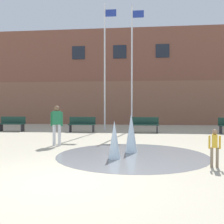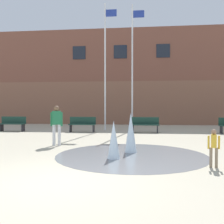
{
  "view_description": "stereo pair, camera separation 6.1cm",
  "coord_description": "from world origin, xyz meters",
  "px_view_note": "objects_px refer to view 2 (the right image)",
  "views": [
    {
      "loc": [
        1.75,
        -5.3,
        1.6
      ],
      "look_at": [
        0.44,
        6.59,
        1.3
      ],
      "focal_mm": 42.0,
      "sensor_mm": 36.0,
      "label": 1
    },
    {
      "loc": [
        1.81,
        -5.29,
        1.6
      ],
      "look_at": [
        0.44,
        6.59,
        1.3
      ],
      "focal_mm": 42.0,
      "sensor_mm": 36.0,
      "label": 2
    }
  ],
  "objects_px": {
    "park_bench_left_of_flagpoles": "(13,124)",
    "child_in_fountain": "(214,145)",
    "park_bench_under_right_flagpole": "(82,124)",
    "park_bench_near_trashcan": "(145,124)",
    "adult_in_red": "(57,122)",
    "flagpole_left": "(106,63)",
    "flagpole_right": "(133,64)"
  },
  "relations": [
    {
      "from": "flagpole_left",
      "to": "flagpole_right",
      "type": "bearing_deg",
      "value": 0.0
    },
    {
      "from": "park_bench_left_of_flagpoles",
      "to": "park_bench_under_right_flagpole",
      "type": "distance_m",
      "value": 4.39
    },
    {
      "from": "flagpole_left",
      "to": "adult_in_red",
      "type": "bearing_deg",
      "value": -98.62
    },
    {
      "from": "adult_in_red",
      "to": "flagpole_left",
      "type": "bearing_deg",
      "value": 63.8
    },
    {
      "from": "park_bench_left_of_flagpoles",
      "to": "flagpole_right",
      "type": "bearing_deg",
      "value": 11.14
    },
    {
      "from": "flagpole_left",
      "to": "flagpole_right",
      "type": "distance_m",
      "value": 1.76
    },
    {
      "from": "child_in_fountain",
      "to": "flagpole_right",
      "type": "height_order",
      "value": "flagpole_right"
    },
    {
      "from": "park_bench_near_trashcan",
      "to": "child_in_fountain",
      "type": "relative_size",
      "value": 1.62
    },
    {
      "from": "child_in_fountain",
      "to": "flagpole_left",
      "type": "height_order",
      "value": "flagpole_left"
    },
    {
      "from": "flagpole_left",
      "to": "flagpole_right",
      "type": "xyz_separation_m",
      "value": [
        1.75,
        0.0,
        -0.07
      ]
    },
    {
      "from": "park_bench_left_of_flagpoles",
      "to": "flagpole_left",
      "type": "relative_size",
      "value": 0.2
    },
    {
      "from": "adult_in_red",
      "to": "flagpole_left",
      "type": "height_order",
      "value": "flagpole_left"
    },
    {
      "from": "child_in_fountain",
      "to": "flagpole_left",
      "type": "bearing_deg",
      "value": 34.24
    },
    {
      "from": "child_in_fountain",
      "to": "park_bench_left_of_flagpoles",
      "type": "bearing_deg",
      "value": 60.57
    },
    {
      "from": "park_bench_under_right_flagpole",
      "to": "flagpole_left",
      "type": "bearing_deg",
      "value": 49.62
    },
    {
      "from": "park_bench_near_trashcan",
      "to": "flagpole_left",
      "type": "relative_size",
      "value": 0.2
    },
    {
      "from": "park_bench_near_trashcan",
      "to": "adult_in_red",
      "type": "bearing_deg",
      "value": -123.41
    },
    {
      "from": "child_in_fountain",
      "to": "flagpole_right",
      "type": "bearing_deg",
      "value": 25.1
    },
    {
      "from": "park_bench_under_right_flagpole",
      "to": "child_in_fountain",
      "type": "xyz_separation_m",
      "value": [
        5.41,
        -8.44,
        0.1
      ]
    },
    {
      "from": "park_bench_near_trashcan",
      "to": "child_in_fountain",
      "type": "height_order",
      "value": "child_in_fountain"
    },
    {
      "from": "flagpole_right",
      "to": "park_bench_left_of_flagpoles",
      "type": "bearing_deg",
      "value": -168.86
    },
    {
      "from": "park_bench_near_trashcan",
      "to": "flagpole_left",
      "type": "height_order",
      "value": "flagpole_left"
    },
    {
      "from": "child_in_fountain",
      "to": "adult_in_red",
      "type": "bearing_deg",
      "value": 70.38
    },
    {
      "from": "park_bench_left_of_flagpoles",
      "to": "park_bench_near_trashcan",
      "type": "bearing_deg",
      "value": 0.77
    },
    {
      "from": "child_in_fountain",
      "to": "flagpole_right",
      "type": "distance_m",
      "value": 10.81
    },
    {
      "from": "park_bench_under_right_flagpole",
      "to": "park_bench_near_trashcan",
      "type": "xyz_separation_m",
      "value": [
        3.76,
        0.09,
        0.0
      ]
    },
    {
      "from": "adult_in_red",
      "to": "flagpole_right",
      "type": "relative_size",
      "value": 0.2
    },
    {
      "from": "park_bench_under_right_flagpole",
      "to": "adult_in_red",
      "type": "relative_size",
      "value": 1.01
    },
    {
      "from": "park_bench_left_of_flagpoles",
      "to": "adult_in_red",
      "type": "xyz_separation_m",
      "value": [
        4.58,
        -5.3,
        0.45
      ]
    },
    {
      "from": "child_in_fountain",
      "to": "flagpole_right",
      "type": "relative_size",
      "value": 0.12
    },
    {
      "from": "park_bench_left_of_flagpoles",
      "to": "child_in_fountain",
      "type": "relative_size",
      "value": 1.62
    },
    {
      "from": "park_bench_under_right_flagpole",
      "to": "flagpole_right",
      "type": "height_order",
      "value": "flagpole_right"
    }
  ]
}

